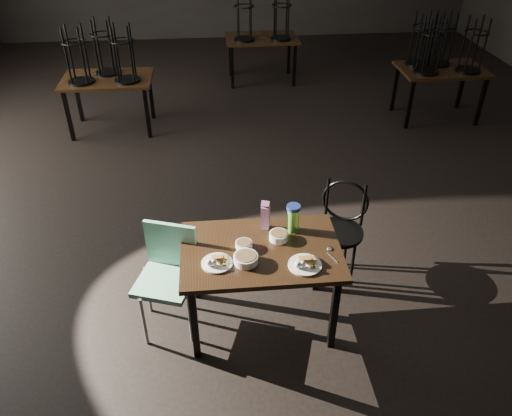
{
  "coord_description": "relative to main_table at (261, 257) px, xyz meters",
  "views": [
    {
      "loc": [
        -0.64,
        -5.16,
        3.12
      ],
      "look_at": [
        -0.33,
        -1.88,
        0.85
      ],
      "focal_mm": 35.0,
      "sensor_mm": 36.0,
      "label": 1
    }
  ],
  "objects": [
    {
      "name": "bowl_far",
      "position": [
        0.15,
        0.11,
        0.11
      ],
      "size": [
        0.15,
        0.15,
        0.06
      ],
      "color": "white",
      "rests_on": "main_table"
    },
    {
      "name": "bg_table_left",
      "position": [
        -1.7,
        3.81,
        0.11
      ],
      "size": [
        1.2,
        0.8,
        1.48
      ],
      "color": "black",
      "rests_on": "ground"
    },
    {
      "name": "plate_left",
      "position": [
        -0.33,
        -0.14,
        0.1
      ],
      "size": [
        0.23,
        0.23,
        0.07
      ],
      "color": "white",
      "rests_on": "main_table"
    },
    {
      "name": "bg_table_right",
      "position": [
        2.94,
        3.77,
        0.13
      ],
      "size": [
        1.2,
        0.8,
        1.48
      ],
      "color": "black",
      "rests_on": "ground"
    },
    {
      "name": "water_bottle",
      "position": [
        0.27,
        0.21,
        0.2
      ],
      "size": [
        0.13,
        0.13,
        0.23
      ],
      "color": "#75D53E",
      "rests_on": "main_table"
    },
    {
      "name": "plate_right",
      "position": [
        0.29,
        -0.22,
        0.1
      ],
      "size": [
        0.24,
        0.24,
        0.08
      ],
      "color": "white",
      "rests_on": "main_table"
    },
    {
      "name": "bowl_near",
      "position": [
        -0.13,
        0.03,
        0.11
      ],
      "size": [
        0.13,
        0.13,
        0.05
      ],
      "color": "white",
      "rests_on": "main_table"
    },
    {
      "name": "main_table",
      "position": [
        0.0,
        0.0,
        0.0
      ],
      "size": [
        1.2,
        0.8,
        0.75
      ],
      "color": "black",
      "rests_on": "ground"
    },
    {
      "name": "juice_carton",
      "position": [
        0.06,
        0.27,
        0.2
      ],
      "size": [
        0.08,
        0.08,
        0.25
      ],
      "color": "#881868",
      "rests_on": "main_table"
    },
    {
      "name": "bentwood_chair",
      "position": [
        0.76,
        0.56,
        -0.13
      ],
      "size": [
        0.48,
        0.48,
        0.9
      ],
      "rotation": [
        0.0,
        0.0,
        -0.43
      ],
      "color": "black",
      "rests_on": "ground"
    },
    {
      "name": "bowl_big",
      "position": [
        -0.13,
        -0.14,
        0.11
      ],
      "size": [
        0.18,
        0.18,
        0.06
      ],
      "color": "white",
      "rests_on": "main_table"
    },
    {
      "name": "bg_table_far",
      "position": [
        0.58,
        5.51,
        0.08
      ],
      "size": [
        1.2,
        0.8,
        1.48
      ],
      "color": "black",
      "rests_on": "ground"
    },
    {
      "name": "spoon",
      "position": [
        0.51,
        -0.06,
        0.08
      ],
      "size": [
        0.06,
        0.2,
        0.01
      ],
      "color": "silver",
      "rests_on": "main_table"
    },
    {
      "name": "school_chair",
      "position": [
        -0.72,
        0.07,
        -0.13
      ],
      "size": [
        0.53,
        0.53,
        0.9
      ],
      "rotation": [
        0.0,
        0.0,
        -0.32
      ],
      "color": "#75B69B",
      "rests_on": "ground"
    }
  ]
}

